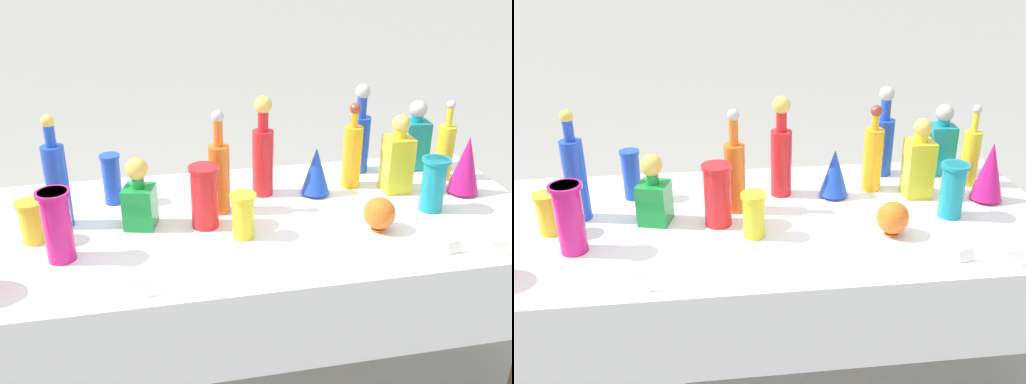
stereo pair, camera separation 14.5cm
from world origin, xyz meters
TOP-DOWN VIEW (x-y plane):
  - ground_plane at (0.00, 0.00)m, footprint 40.00×40.00m
  - display_table at (0.00, -0.03)m, footprint 2.03×0.92m
  - tall_bottle_0 at (0.82, 0.20)m, footprint 0.07×0.07m
  - tall_bottle_1 at (-0.12, 0.08)m, footprint 0.08×0.08m
  - tall_bottle_2 at (-0.67, 0.08)m, footprint 0.08×0.08m
  - tall_bottle_3 at (0.51, 0.35)m, footprint 0.09×0.09m
  - tall_bottle_4 at (0.07, 0.19)m, footprint 0.08×0.08m
  - tall_bottle_5 at (0.42, 0.20)m, footprint 0.07×0.07m
  - square_decanter_0 at (0.58, 0.12)m, footprint 0.10×0.10m
  - square_decanter_1 at (0.76, 0.33)m, footprint 0.11×0.11m
  - square_decanter_2 at (-0.40, 0.02)m, footprint 0.12×0.12m
  - slender_vase_0 at (-0.75, -0.02)m, footprint 0.09×0.09m
  - slender_vase_1 at (-0.50, 0.23)m, footprint 0.07×0.07m
  - slender_vase_2 at (0.64, -0.07)m, footprint 0.10×0.10m
  - slender_vase_3 at (-0.07, -0.13)m, footprint 0.09×0.09m
  - slender_vase_4 at (-0.65, -0.16)m, footprint 0.10×0.10m
  - slender_vase_5 at (-0.18, -0.03)m, footprint 0.10×0.10m
  - fluted_vase_0 at (0.83, 0.04)m, footprint 0.12×0.12m
  - fluted_vase_1 at (0.26, 0.15)m, footprint 0.11×0.11m
  - round_bowl_0 at (0.39, -0.17)m, footprint 0.11×0.11m
  - price_tag_left at (-0.42, -0.41)m, footprint 0.05×0.02m
  - price_tag_center at (0.56, -0.37)m, footprint 0.06×0.03m
  - price_tag_right at (0.70, -0.41)m, footprint 0.05×0.02m
  - cardboard_box_behind_left at (-0.31, 0.85)m, footprint 0.58×0.38m

SIDE VIEW (x-z plane):
  - ground_plane at x=0.00m, z-range 0.00..0.00m
  - cardboard_box_behind_left at x=-0.31m, z-range -0.04..0.43m
  - display_table at x=0.00m, z-range 0.32..1.08m
  - price_tag_center at x=0.56m, z-range 0.76..0.80m
  - price_tag_left at x=-0.42m, z-range 0.76..0.81m
  - price_tag_right at x=0.70m, z-range 0.76..0.81m
  - round_bowl_0 at x=0.39m, z-range 0.76..0.88m
  - slender_vase_0 at x=-0.75m, z-range 0.77..0.91m
  - slender_vase_3 at x=-0.07m, z-range 0.77..0.92m
  - fluted_vase_1 at x=0.26m, z-range 0.76..0.95m
  - slender_vase_1 at x=-0.50m, z-range 0.77..0.96m
  - slender_vase_2 at x=0.64m, z-range 0.77..0.97m
  - square_decanter_2 at x=-0.40m, z-range 0.74..0.99m
  - slender_vase_5 at x=-0.18m, z-range 0.77..0.99m
  - fluted_vase_0 at x=0.83m, z-range 0.76..0.99m
  - slender_vase_4 at x=-0.65m, z-range 0.77..1.00m
  - tall_bottle_0 at x=0.82m, z-range 0.72..1.05m
  - square_decanter_1 at x=0.76m, z-range 0.74..1.04m
  - square_decanter_0 at x=0.58m, z-range 0.74..1.05m
  - tall_bottle_5 at x=0.42m, z-range 0.73..1.07m
  - tall_bottle_1 at x=-0.12m, z-range 0.72..1.10m
  - tall_bottle_3 at x=0.51m, z-range 0.73..1.10m
  - tall_bottle_2 at x=-0.67m, z-range 0.73..1.12m
  - tall_bottle_4 at x=0.07m, z-range 0.74..1.13m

